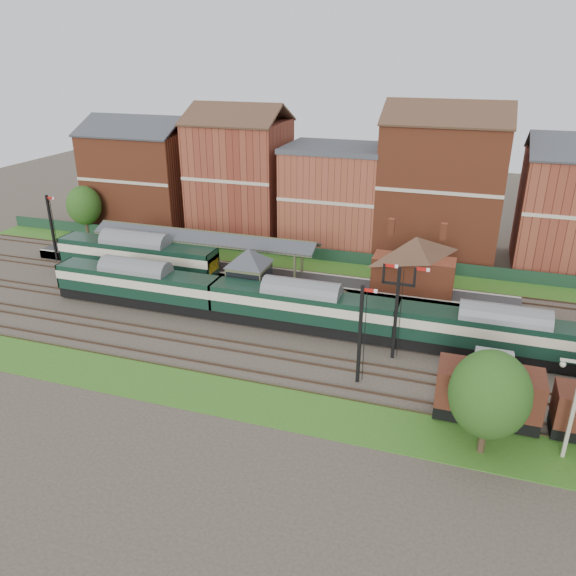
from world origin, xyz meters
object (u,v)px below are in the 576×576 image
(semaphore_bracket, at_px, (397,307))
(signal_box, at_px, (249,276))
(platform_railcar, at_px, (137,256))
(dmu_train, at_px, (302,306))
(goods_van_a, at_px, (489,391))

(semaphore_bracket, bearing_deg, signal_box, 159.08)
(signal_box, distance_m, semaphore_bracket, 16.16)
(signal_box, xyz_separation_m, platform_railcar, (-14.67, 3.25, -0.69))
(dmu_train, xyz_separation_m, platform_railcar, (-21.01, 6.50, 0.20))
(semaphore_bracket, xyz_separation_m, platform_railcar, (-29.71, 9.00, -2.13))
(semaphore_bracket, distance_m, platform_railcar, 31.11)
(semaphore_bracket, relative_size, platform_railcar, 0.44)
(semaphore_bracket, height_order, goods_van_a, semaphore_bracket)
(dmu_train, height_order, platform_railcar, platform_railcar)
(platform_railcar, xyz_separation_m, goods_van_a, (36.97, -15.50, -0.16))
(semaphore_bracket, height_order, platform_railcar, semaphore_bracket)
(platform_railcar, relative_size, goods_van_a, 2.72)
(dmu_train, height_order, goods_van_a, goods_van_a)
(semaphore_bracket, height_order, dmu_train, semaphore_bracket)
(semaphore_bracket, relative_size, dmu_train, 0.16)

